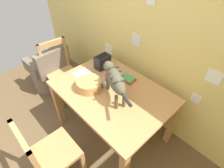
% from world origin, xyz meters
% --- Properties ---
extents(wall_rear, '(4.60, 0.11, 2.50)m').
position_xyz_m(wall_rear, '(0.00, 1.75, 1.25)').
color(wall_rear, '#EAD070').
rests_on(wall_rear, ground_plane).
extents(dining_table, '(1.31, 0.94, 0.75)m').
position_xyz_m(dining_table, '(0.12, 1.12, 0.66)').
color(dining_table, tan).
rests_on(dining_table, ground_plane).
extents(cat, '(0.65, 0.36, 0.33)m').
position_xyz_m(cat, '(0.19, 1.10, 0.98)').
color(cat, '#504D3C').
rests_on(cat, dining_table).
extents(saucer_bowl, '(0.20, 0.20, 0.03)m').
position_xyz_m(saucer_bowl, '(-0.01, 1.19, 0.77)').
color(saucer_bowl, '#AFBCAF').
rests_on(saucer_bowl, dining_table).
extents(coffee_mug, '(0.13, 0.09, 0.08)m').
position_xyz_m(coffee_mug, '(-0.00, 1.19, 0.83)').
color(coffee_mug, '#D43A36').
rests_on(coffee_mug, saucer_bowl).
extents(magazine, '(0.26, 0.20, 0.01)m').
position_xyz_m(magazine, '(-0.32, 1.07, 0.75)').
color(magazine, silver).
rests_on(magazine, dining_table).
extents(book_stack, '(0.19, 0.14, 0.04)m').
position_xyz_m(book_stack, '(0.11, 1.39, 0.77)').
color(book_stack, red).
rests_on(book_stack, dining_table).
extents(wicker_basket, '(0.28, 0.28, 0.11)m').
position_xyz_m(wicker_basket, '(-0.09, 0.97, 0.81)').
color(wicker_basket, tan).
rests_on(wicker_basket, dining_table).
extents(toaster, '(0.12, 0.20, 0.18)m').
position_xyz_m(toaster, '(-0.29, 1.35, 0.84)').
color(toaster, black).
rests_on(toaster, dining_table).
extents(wooden_chair_near, '(0.43, 0.43, 0.94)m').
position_xyz_m(wooden_chair_near, '(0.14, 0.27, 0.46)').
color(wooden_chair_near, tan).
rests_on(wooden_chair_near, ground_plane).
extents(wooden_chair_far, '(0.45, 0.45, 0.94)m').
position_xyz_m(wooden_chair_far, '(-0.92, 1.05, 0.46)').
color(wooden_chair_far, tan).
rests_on(wooden_chair_far, ground_plane).
extents(wicker_armchair, '(0.62, 0.62, 0.78)m').
position_xyz_m(wicker_armchair, '(-1.30, 1.02, 0.27)').
color(wicker_armchair, '#6F6256').
rests_on(wicker_armchair, ground_plane).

